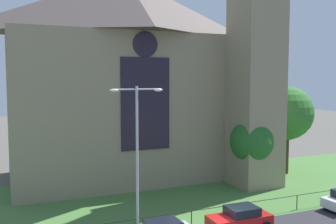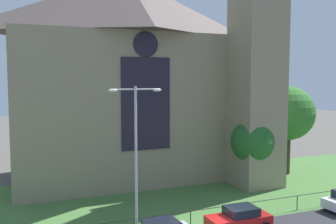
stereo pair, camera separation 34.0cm
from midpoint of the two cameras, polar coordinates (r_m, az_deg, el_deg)
ground at (r=33.82m, az=-0.98°, el=-12.04°), size 160.00×160.00×0.00m
grass_verge at (r=32.06m, az=0.39°, el=-13.00°), size 120.00×20.00×0.01m
church_building at (r=38.78m, az=-5.23°, el=5.51°), size 23.20×16.20×26.00m
iron_railing at (r=26.60m, az=3.11°, el=-14.60°), size 35.59×0.07×1.13m
tree_right_far at (r=41.71m, az=16.79°, el=-0.22°), size 5.57×5.57×9.12m
tree_right_near at (r=35.70m, az=11.95°, el=-4.31°), size 3.94×3.94×6.22m
streetlamp_near at (r=23.88m, az=-4.98°, el=-4.69°), size 3.37×0.26×9.43m
parked_car_red at (r=26.69m, az=10.18°, el=-15.15°), size 4.22×2.06×1.51m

